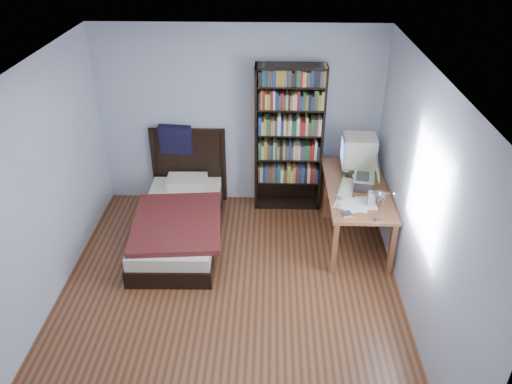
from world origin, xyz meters
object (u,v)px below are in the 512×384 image
desk_lamp (379,200)px  bed (180,218)px  desk (350,190)px  keyboard (347,187)px  speaker (372,199)px  bookshelf (289,139)px  laptop (365,180)px  soda_can (346,175)px  crt_monitor (358,151)px

desk_lamp → bed: (-2.24, 1.06, -0.97)m
bed → desk: bearing=13.1°
desk → keyboard: 0.61m
speaker → bed: size_ratio=0.08×
desk → speaker: 0.97m
desk → bookshelf: (-0.83, 0.28, 0.60)m
laptop → keyboard: 0.24m
desk → desk_lamp: bearing=-89.7°
soda_can → speaker: bearing=-70.9°
laptop → speaker: 0.39m
crt_monitor → bed: crt_monitor is taller
desk → laptop: bearing=-80.3°
speaker → soda_can: speaker is taller
bookshelf → desk: bearing=-18.7°
speaker → soda_can: bearing=121.5°
keyboard → speaker: 0.45m
desk → bookshelf: size_ratio=0.81×
desk_lamp → bookshelf: size_ratio=0.30×
soda_can → bed: bearing=-173.1°
keyboard → bed: bed is taller
speaker → bookshelf: bookshelf is taller
bookshelf → keyboard: bearing=-47.9°
crt_monitor → laptop: bearing=-85.2°
soda_can → bookshelf: size_ratio=0.05×
desk → desk_lamp: 1.78m
desk → soda_can: size_ratio=14.75×
crt_monitor → desk: bearing=158.2°
crt_monitor → keyboard: crt_monitor is taller
laptop → speaker: laptop is taller
desk_lamp → soda_can: size_ratio=5.55×
keyboard → bed: bearing=-164.4°
speaker → desk_lamp: bearing=-85.0°
crt_monitor → bed: size_ratio=0.23×
crt_monitor → desk_lamp: bearing=-91.4°
crt_monitor → laptop: (0.04, -0.48, -0.16)m
desk_lamp → bed: 2.66m
crt_monitor → speaker: 0.89m
speaker → desk: bearing=108.8°
crt_monitor → keyboard: size_ratio=1.16×
bookshelf → crt_monitor: bearing=-18.9°
desk → laptop: laptop is taller
crt_monitor → keyboard: bearing=-110.1°
desk_lamp → speaker: (0.09, 0.70, -0.41)m
laptop → keyboard: bearing=-179.7°
soda_can → bed: (-2.11, -0.26, -0.53)m
desk_lamp → bed: size_ratio=0.30×
bookshelf → bed: 1.78m
desk_lamp → keyboard: size_ratio=1.47×
laptop → keyboard: size_ratio=0.94×
soda_can → desk: bearing=66.1°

